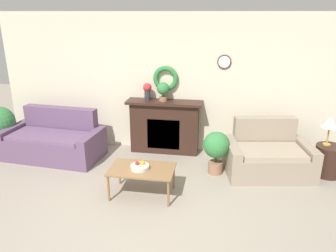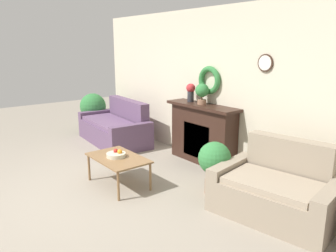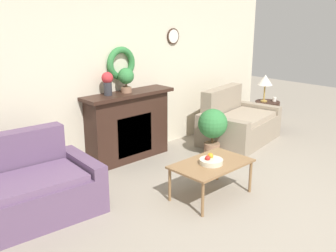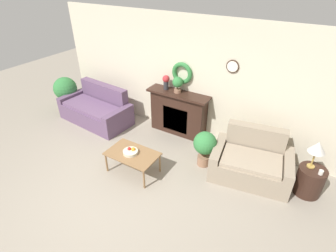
{
  "view_description": "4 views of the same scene",
  "coord_description": "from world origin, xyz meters",
  "px_view_note": "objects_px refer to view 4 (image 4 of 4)",
  "views": [
    {
      "loc": [
        1.06,
        -3.46,
        2.69
      ],
      "look_at": [
        0.22,
        1.56,
        0.91
      ],
      "focal_mm": 35.0,
      "sensor_mm": 36.0,
      "label": 1
    },
    {
      "loc": [
        4.01,
        -1.41,
        2.06
      ],
      "look_at": [
        0.29,
        1.55,
        0.89
      ],
      "focal_mm": 35.0,
      "sensor_mm": 36.0,
      "label": 2
    },
    {
      "loc": [
        -3.51,
        -1.98,
        2.24
      ],
      "look_at": [
        -0.11,
        1.61,
        0.77
      ],
      "focal_mm": 42.0,
      "sensor_mm": 36.0,
      "label": 3
    },
    {
      "loc": [
        2.57,
        -2.16,
        3.52
      ],
      "look_at": [
        0.28,
        1.61,
        0.78
      ],
      "focal_mm": 28.0,
      "sensor_mm": 36.0,
      "label": 4
    }
  ],
  "objects_px": {
    "mug": "(321,172)",
    "potted_plant_on_mantel": "(178,83)",
    "loveseat_right": "(251,162)",
    "side_table_by_loveseat": "(309,181)",
    "coffee_table": "(132,155)",
    "potted_plant_floor_by_loveseat": "(205,145)",
    "potted_plant_floor_by_couch": "(65,90)",
    "fruit_bowl": "(131,152)",
    "table_lamp": "(318,148)",
    "fireplace": "(178,113)",
    "couch_left": "(97,110)",
    "vase_on_mantel_left": "(166,81)"
  },
  "relations": [
    {
      "from": "table_lamp",
      "to": "loveseat_right",
      "type": "bearing_deg",
      "value": -173.48
    },
    {
      "from": "mug",
      "to": "potted_plant_floor_by_couch",
      "type": "xyz_separation_m",
      "value": [
        -6.3,
        0.08,
        0.02
      ]
    },
    {
      "from": "fireplace",
      "to": "loveseat_right",
      "type": "height_order",
      "value": "fireplace"
    },
    {
      "from": "coffee_table",
      "to": "potted_plant_floor_by_loveseat",
      "type": "xyz_separation_m",
      "value": [
        1.09,
        0.91,
        0.08
      ]
    },
    {
      "from": "loveseat_right",
      "to": "mug",
      "type": "bearing_deg",
      "value": -10.53
    },
    {
      "from": "coffee_table",
      "to": "mug",
      "type": "bearing_deg",
      "value": 19.17
    },
    {
      "from": "table_lamp",
      "to": "couch_left",
      "type": "bearing_deg",
      "value": -178.87
    },
    {
      "from": "table_lamp",
      "to": "potted_plant_on_mantel",
      "type": "bearing_deg",
      "value": 170.68
    },
    {
      "from": "side_table_by_loveseat",
      "to": "potted_plant_floor_by_couch",
      "type": "distance_m",
      "value": 6.2
    },
    {
      "from": "couch_left",
      "to": "loveseat_right",
      "type": "distance_m",
      "value": 4.02
    },
    {
      "from": "fruit_bowl",
      "to": "vase_on_mantel_left",
      "type": "xyz_separation_m",
      "value": [
        -0.26,
        1.72,
        0.77
      ]
    },
    {
      "from": "vase_on_mantel_left",
      "to": "coffee_table",
      "type": "bearing_deg",
      "value": -80.39
    },
    {
      "from": "potted_plant_floor_by_couch",
      "to": "fireplace",
      "type": "bearing_deg",
      "value": 9.58
    },
    {
      "from": "potted_plant_floor_by_loveseat",
      "to": "potted_plant_floor_by_couch",
      "type": "bearing_deg",
      "value": 176.72
    },
    {
      "from": "table_lamp",
      "to": "mug",
      "type": "relative_size",
      "value": 6.35
    },
    {
      "from": "coffee_table",
      "to": "fruit_bowl",
      "type": "relative_size",
      "value": 3.44
    },
    {
      "from": "mug",
      "to": "potted_plant_floor_by_couch",
      "type": "bearing_deg",
      "value": 179.3
    },
    {
      "from": "couch_left",
      "to": "table_lamp",
      "type": "bearing_deg",
      "value": 5.86
    },
    {
      "from": "fireplace",
      "to": "potted_plant_floor_by_couch",
      "type": "height_order",
      "value": "fireplace"
    },
    {
      "from": "couch_left",
      "to": "side_table_by_loveseat",
      "type": "distance_m",
      "value": 5.04
    },
    {
      "from": "loveseat_right",
      "to": "side_table_by_loveseat",
      "type": "xyz_separation_m",
      "value": [
        1.02,
        0.06,
        -0.04
      ]
    },
    {
      "from": "loveseat_right",
      "to": "potted_plant_floor_by_couch",
      "type": "distance_m",
      "value": 5.18
    },
    {
      "from": "couch_left",
      "to": "loveseat_right",
      "type": "bearing_deg",
      "value": 4.56
    },
    {
      "from": "table_lamp",
      "to": "mug",
      "type": "bearing_deg",
      "value": -38.16
    },
    {
      "from": "fireplace",
      "to": "vase_on_mantel_left",
      "type": "relative_size",
      "value": 4.41
    },
    {
      "from": "loveseat_right",
      "to": "coffee_table",
      "type": "relative_size",
      "value": 1.61
    },
    {
      "from": "potted_plant_on_mantel",
      "to": "potted_plant_floor_by_couch",
      "type": "height_order",
      "value": "potted_plant_on_mantel"
    },
    {
      "from": "side_table_by_loveseat",
      "to": "mug",
      "type": "distance_m",
      "value": 0.34
    },
    {
      "from": "fireplace",
      "to": "table_lamp",
      "type": "xyz_separation_m",
      "value": [
        2.9,
        -0.49,
        0.41
      ]
    },
    {
      "from": "fireplace",
      "to": "coffee_table",
      "type": "relative_size",
      "value": 1.5
    },
    {
      "from": "mug",
      "to": "potted_plant_on_mantel",
      "type": "distance_m",
      "value": 3.23
    },
    {
      "from": "coffee_table",
      "to": "potted_plant_floor_by_couch",
      "type": "xyz_separation_m",
      "value": [
        -3.19,
        1.16,
        0.19
      ]
    },
    {
      "from": "table_lamp",
      "to": "potted_plant_floor_by_couch",
      "type": "xyz_separation_m",
      "value": [
        -6.14,
        -0.05,
        -0.35
      ]
    },
    {
      "from": "couch_left",
      "to": "vase_on_mantel_left",
      "type": "xyz_separation_m",
      "value": [
        1.74,
        0.6,
        0.94
      ]
    },
    {
      "from": "loveseat_right",
      "to": "mug",
      "type": "xyz_separation_m",
      "value": [
        1.13,
        -0.02,
        0.27
      ]
    },
    {
      "from": "mug",
      "to": "fruit_bowl",
      "type": "bearing_deg",
      "value": -160.79
    },
    {
      "from": "loveseat_right",
      "to": "fruit_bowl",
      "type": "xyz_separation_m",
      "value": [
        -2.01,
        -1.11,
        0.17
      ]
    },
    {
      "from": "table_lamp",
      "to": "coffee_table",
      "type": "bearing_deg",
      "value": -157.7
    },
    {
      "from": "table_lamp",
      "to": "potted_plant_floor_by_couch",
      "type": "height_order",
      "value": "table_lamp"
    },
    {
      "from": "potted_plant_on_mantel",
      "to": "potted_plant_floor_by_loveseat",
      "type": "distance_m",
      "value": 1.54
    },
    {
      "from": "coffee_table",
      "to": "side_table_by_loveseat",
      "type": "relative_size",
      "value": 1.83
    },
    {
      "from": "vase_on_mantel_left",
      "to": "potted_plant_floor_by_loveseat",
      "type": "distance_m",
      "value": 1.77
    },
    {
      "from": "coffee_table",
      "to": "potted_plant_floor_by_loveseat",
      "type": "bearing_deg",
      "value": 39.86
    },
    {
      "from": "side_table_by_loveseat",
      "to": "potted_plant_floor_by_loveseat",
      "type": "distance_m",
      "value": 1.94
    },
    {
      "from": "fireplace",
      "to": "couch_left",
      "type": "xyz_separation_m",
      "value": [
        -2.08,
        -0.59,
        -0.22
      ]
    },
    {
      "from": "coffee_table",
      "to": "fireplace",
      "type": "bearing_deg",
      "value": 88.32
    },
    {
      "from": "couch_left",
      "to": "potted_plant_on_mantel",
      "type": "relative_size",
      "value": 5.3
    },
    {
      "from": "potted_plant_floor_by_couch",
      "to": "potted_plant_floor_by_loveseat",
      "type": "bearing_deg",
      "value": -3.28
    },
    {
      "from": "coffee_table",
      "to": "potted_plant_on_mantel",
      "type": "height_order",
      "value": "potted_plant_on_mantel"
    },
    {
      "from": "coffee_table",
      "to": "potted_plant_on_mantel",
      "type": "relative_size",
      "value": 2.7
    }
  ]
}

